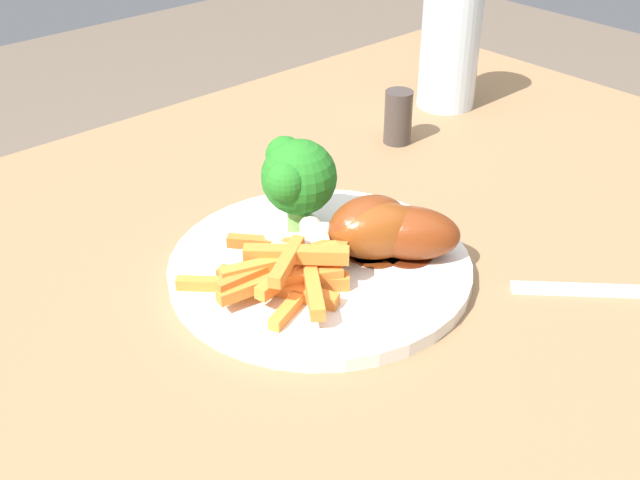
{
  "coord_description": "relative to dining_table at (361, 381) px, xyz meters",
  "views": [
    {
      "loc": [
        0.38,
        0.37,
        1.1
      ],
      "look_at": [
        0.02,
        -0.03,
        0.76
      ],
      "focal_mm": 44.94,
      "sensor_mm": 36.0,
      "label": 1
    }
  ],
  "objects": [
    {
      "name": "dining_table",
      "position": [
        0.0,
        0.0,
        0.0
      ],
      "size": [
        1.06,
        0.84,
        0.73
      ],
      "color": "#8E6B47",
      "rests_on": "ground_plane"
    },
    {
      "name": "dinner_plate",
      "position": [
        0.02,
        -0.03,
        0.11
      ],
      "size": [
        0.25,
        0.25,
        0.01
      ],
      "primitive_type": "cylinder",
      "color": "white",
      "rests_on": "dining_table"
    },
    {
      "name": "broccoli_floret_front",
      "position": [
        0.0,
        -0.08,
        0.17
      ],
      "size": [
        0.07,
        0.07,
        0.09
      ],
      "color": "#77BE4E",
      "rests_on": "dinner_plate"
    },
    {
      "name": "carrot_fries_pile",
      "position": [
        0.06,
        -0.03,
        0.13
      ],
      "size": [
        0.13,
        0.12,
        0.03
      ],
      "color": "orange",
      "rests_on": "dinner_plate"
    },
    {
      "name": "chicken_drumstick_near",
      "position": [
        -0.02,
        -0.02,
        0.14
      ],
      "size": [
        0.13,
        0.06,
        0.05
      ],
      "color": "#561E0C",
      "rests_on": "dinner_plate"
    },
    {
      "name": "chicken_drumstick_far",
      "position": [
        -0.02,
        -0.01,
        0.14
      ],
      "size": [
        0.12,
        0.1,
        0.05
      ],
      "color": "#5B230B",
      "rests_on": "dinner_plate"
    },
    {
      "name": "chicken_drumstick_extra",
      "position": [
        -0.04,
        0.0,
        0.14
      ],
      "size": [
        0.1,
        0.12,
        0.04
      ],
      "color": "#521B0A",
      "rests_on": "dinner_plate"
    },
    {
      "name": "fork",
      "position": [
        -0.15,
        0.15,
        0.11
      ],
      "size": [
        0.14,
        0.14,
        0.0
      ],
      "primitive_type": "cube",
      "rotation": [
        0.0,
        0.0,
        2.35
      ],
      "color": "silver",
      "rests_on": "dining_table"
    },
    {
      "name": "water_glass",
      "position": [
        -0.34,
        -0.2,
        0.17
      ],
      "size": [
        0.07,
        0.07,
        0.14
      ],
      "primitive_type": "cylinder",
      "color": "silver",
      "rests_on": "dining_table"
    },
    {
      "name": "pepper_shaker",
      "position": [
        -0.22,
        -0.17,
        0.13
      ],
      "size": [
        0.03,
        0.03,
        0.06
      ],
      "primitive_type": "cylinder",
      "color": "#423833",
      "rests_on": "dining_table"
    }
  ]
}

